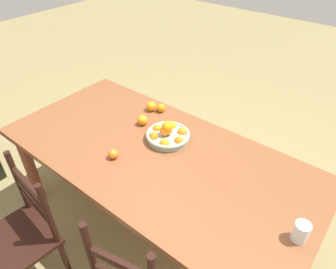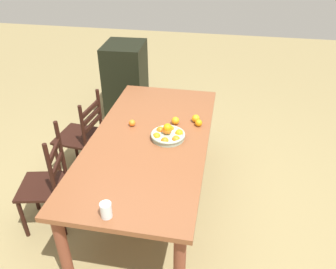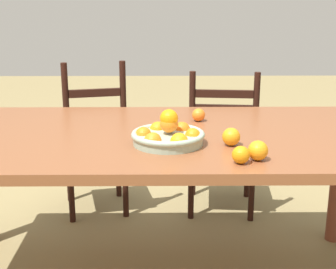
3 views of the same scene
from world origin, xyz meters
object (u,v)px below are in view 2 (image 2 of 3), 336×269
Objects in this scene: orange_loose_1 at (175,121)px; drinking_glass at (106,210)px; orange_loose_0 at (196,118)px; fruit_bowl at (168,135)px; cabinet at (126,80)px; orange_loose_2 at (199,123)px; chair_near_window at (82,136)px; chair_by_cabinet at (47,185)px; orange_loose_3 at (132,123)px; dining_table at (150,146)px.

drinking_glass is at bearing 168.89° from orange_loose_1.
fruit_bowl is at bearing 148.00° from orange_loose_0.
orange_loose_2 is (-1.44, -1.14, 0.28)m from cabinet.
chair_near_window reaches higher than orange_loose_1.
chair_near_window is at bearing 30.06° from drinking_glass.
orange_loose_2 is 1.31m from drinking_glass.
chair_near_window is 13.96× the size of orange_loose_2.
cabinet reaches higher than chair_near_window.
chair_by_cabinet is at bearing 54.75° from drinking_glass.
orange_loose_3 is (0.15, 0.36, -0.01)m from fruit_bowl.
chair_near_window reaches higher than orange_loose_3.
orange_loose_1 is at bearing -33.19° from dining_table.
chair_near_window is at bearing 84.91° from orange_loose_1.
dining_table is at bearing -159.41° from cabinet.
orange_loose_3 is (0.59, -0.61, 0.34)m from chair_by_cabinet.
chair_by_cabinet is 3.22× the size of fruit_bowl.
chair_by_cabinet is 13.20× the size of orange_loose_1.
orange_loose_2 is (0.26, -0.24, -0.01)m from fruit_bowl.
drinking_glass is (-1.30, 0.42, 0.02)m from orange_loose_0.
orange_loose_1 is (0.25, -0.02, -0.00)m from fruit_bowl.
chair_near_window reaches higher than orange_loose_2.
chair_near_window is 8.44× the size of drinking_glass.
chair_by_cabinet is (-0.78, -0.01, -0.01)m from chair_near_window.
dining_table is at bearing 125.51° from orange_loose_2.
fruit_bowl is 4.02× the size of orange_loose_0.
drinking_glass is (-1.12, -0.15, 0.02)m from orange_loose_3.
chair_near_window is at bearing 70.70° from fruit_bowl.
cabinet reaches higher than orange_loose_1.
orange_loose_0 is 0.08m from orange_loose_2.
cabinet is at bearing 28.00° from fruit_bowl.
orange_loose_1 is at bearing -150.11° from cabinet.
orange_loose_2 reaches higher than orange_loose_3.
drinking_glass reaches higher than orange_loose_2.
orange_loose_0 is at bearing -32.00° from fruit_bowl.
chair_near_window is 14.62× the size of orange_loose_3.
orange_loose_0 is 0.20m from orange_loose_1.
cabinet reaches higher than orange_loose_2.
fruit_bowl is at bearing 174.75° from orange_loose_1.
orange_loose_0 reaches higher than orange_loose_1.
orange_loose_2 is at bearing 107.29° from chair_by_cabinet.
chair_by_cabinet is 0.99m from drinking_glass.
chair_by_cabinet is at bearing 5.82° from chair_near_window.
dining_table is at bearing 104.29° from chair_by_cabinet.
chair_by_cabinet is at bearing 124.79° from orange_loose_1.
dining_table is 1.88m from cabinet.
drinking_glass is at bearing 162.01° from orange_loose_0.
orange_loose_0 is (0.33, -0.20, -0.00)m from fruit_bowl.
orange_loose_1 is 1.12× the size of orange_loose_2.
cabinet reaches higher than orange_loose_3.
fruit_bowl is 4.10× the size of orange_loose_1.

